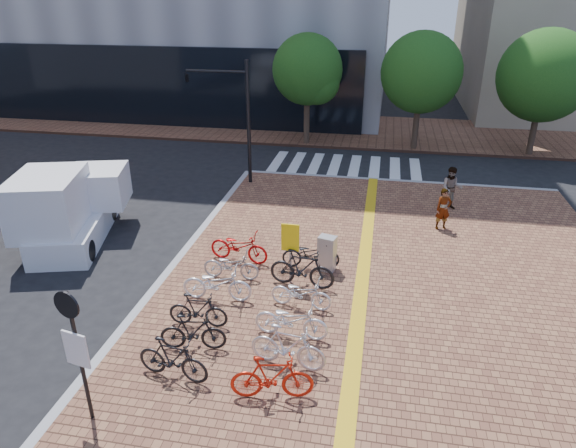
% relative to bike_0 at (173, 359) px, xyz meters
% --- Properties ---
extents(ground, '(120.00, 120.00, 0.00)m').
position_rel_bike_0_xyz_m(ground, '(1.95, 2.34, -0.67)').
color(ground, black).
rests_on(ground, ground).
extents(kerb_north, '(14.00, 0.25, 0.15)m').
position_rel_bike_0_xyz_m(kerb_north, '(4.95, 14.34, -0.60)').
color(kerb_north, gray).
rests_on(kerb_north, ground).
extents(far_sidewalk, '(70.00, 8.00, 0.15)m').
position_rel_bike_0_xyz_m(far_sidewalk, '(1.95, 23.34, -0.60)').
color(far_sidewalk, brown).
rests_on(far_sidewalk, ground).
extents(crosswalk, '(7.50, 4.00, 0.01)m').
position_rel_bike_0_xyz_m(crosswalk, '(2.45, 16.34, -0.67)').
color(crosswalk, silver).
rests_on(crosswalk, ground).
extents(street_trees, '(16.20, 4.60, 6.35)m').
position_rel_bike_0_xyz_m(street_trees, '(6.99, 19.79, 3.43)').
color(street_trees, '#38281E').
rests_on(street_trees, far_sidewalk).
extents(bike_0, '(1.79, 0.73, 1.04)m').
position_rel_bike_0_xyz_m(bike_0, '(0.00, 0.00, 0.00)').
color(bike_0, black).
rests_on(bike_0, sidewalk).
extents(bike_1, '(1.67, 0.69, 0.97)m').
position_rel_bike_0_xyz_m(bike_1, '(0.08, 1.06, -0.03)').
color(bike_1, black).
rests_on(bike_1, sidewalk).
extents(bike_2, '(1.58, 0.50, 0.94)m').
position_rel_bike_0_xyz_m(bike_2, '(-0.12, 1.99, -0.05)').
color(bike_2, black).
rests_on(bike_2, sidewalk).
extents(bike_3, '(2.01, 0.80, 1.03)m').
position_rel_bike_0_xyz_m(bike_3, '(-0.02, 3.27, -0.01)').
color(bike_3, white).
rests_on(bike_3, sidewalk).
extents(bike_4, '(1.72, 0.63, 0.90)m').
position_rel_bike_0_xyz_m(bike_4, '(0.03, 4.47, -0.07)').
color(bike_4, '#A4A4A8').
rests_on(bike_4, sidewalk).
extents(bike_5, '(2.04, 0.95, 1.03)m').
position_rel_bike_0_xyz_m(bike_5, '(-0.03, 5.58, -0.01)').
color(bike_5, red).
rests_on(bike_5, sidewalk).
extents(bike_6, '(1.85, 0.82, 1.07)m').
position_rel_bike_0_xyz_m(bike_6, '(2.31, -0.19, 0.02)').
color(bike_6, red).
rests_on(bike_6, sidewalk).
extents(bike_7, '(1.88, 0.78, 1.10)m').
position_rel_bike_0_xyz_m(bike_7, '(2.45, 0.87, 0.03)').
color(bike_7, silver).
rests_on(bike_7, sidewalk).
extents(bike_8, '(1.92, 0.76, 0.99)m').
position_rel_bike_0_xyz_m(bike_8, '(2.33, 1.99, -0.03)').
color(bike_8, silver).
rests_on(bike_8, sidewalk).
extents(bike_9, '(1.76, 0.77, 0.90)m').
position_rel_bike_0_xyz_m(bike_9, '(2.36, 3.33, -0.07)').
color(bike_9, silver).
rests_on(bike_9, sidewalk).
extents(bike_10, '(1.99, 0.76, 1.17)m').
position_rel_bike_0_xyz_m(bike_10, '(2.20, 4.42, 0.06)').
color(bike_10, black).
rests_on(bike_10, sidewalk).
extents(bike_11, '(1.85, 0.80, 0.95)m').
position_rel_bike_0_xyz_m(bike_11, '(2.29, 5.59, -0.05)').
color(bike_11, black).
rests_on(bike_11, sidewalk).
extents(pedestrian_a, '(0.65, 0.54, 1.54)m').
position_rel_bike_0_xyz_m(pedestrian_a, '(6.58, 9.33, 0.25)').
color(pedestrian_a, gray).
rests_on(pedestrian_a, sidewalk).
extents(pedestrian_b, '(0.87, 0.69, 1.72)m').
position_rel_bike_0_xyz_m(pedestrian_b, '(7.04, 11.34, 0.34)').
color(pedestrian_b, '#4D5461').
rests_on(pedestrian_b, sidewalk).
extents(utility_box, '(0.60, 0.50, 1.14)m').
position_rel_bike_0_xyz_m(utility_box, '(2.80, 5.54, 0.05)').
color(utility_box, '#B0B0B5').
rests_on(utility_box, sidewalk).
extents(yellow_sign, '(0.53, 0.12, 1.94)m').
position_rel_bike_0_xyz_m(yellow_sign, '(1.83, 4.53, 0.82)').
color(yellow_sign, '#B7B7BC').
rests_on(yellow_sign, sidewalk).
extents(notice_sign, '(0.56, 0.19, 3.06)m').
position_rel_bike_0_xyz_m(notice_sign, '(-1.21, -1.46, 1.41)').
color(notice_sign, black).
rests_on(notice_sign, sidewalk).
extents(traffic_light_pole, '(2.87, 1.11, 5.34)m').
position_rel_bike_0_xyz_m(traffic_light_pole, '(-2.79, 12.88, 3.17)').
color(traffic_light_pole, black).
rests_on(traffic_light_pole, sidewalk).
extents(box_truck, '(3.17, 4.97, 2.67)m').
position_rel_bike_0_xyz_m(box_truck, '(-6.22, 6.20, 0.58)').
color(box_truck, silver).
rests_on(box_truck, ground).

